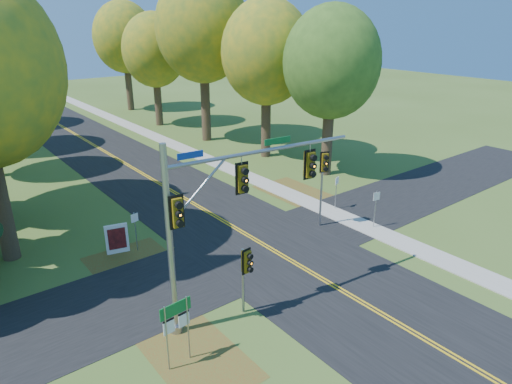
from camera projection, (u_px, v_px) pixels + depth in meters
ground at (292, 261)px, 23.37m from camera, size 160.00×160.00×0.00m
road_main at (292, 261)px, 23.36m from camera, size 8.00×160.00×0.02m
road_cross at (267, 247)px, 24.83m from camera, size 60.00×6.00×0.02m
centerline_left at (290, 262)px, 23.30m from camera, size 0.10×160.00×0.01m
centerline_right at (293, 260)px, 23.42m from camera, size 0.10×160.00×0.01m
sidewalk_east at (370, 229)px, 26.92m from camera, size 1.60×160.00×0.06m
leaf_patch_w_near at (140, 270)px, 22.56m from camera, size 4.00×6.00×0.00m
leaf_patch_e at (306, 197)px, 31.68m from camera, size 3.50×8.00×0.00m
leaf_patch_w_far at (196, 356)px, 16.85m from camera, size 3.00×5.00×0.00m
tree_e_a at (332, 63)px, 33.39m from camera, size 7.20×7.20×12.73m
tree_e_b at (267, 53)px, 37.91m from camera, size 7.60×7.60×13.33m
tree_e_c at (203, 29)px, 42.60m from camera, size 8.80×8.80×15.79m
tree_e_d at (154, 50)px, 49.86m from camera, size 7.00×7.00×12.32m
tree_e_e at (124, 38)px, 58.08m from camera, size 7.80×7.80×13.74m
traffic_mast at (220, 206)px, 17.41m from camera, size 8.49×1.26×7.73m
east_signal_pole at (324, 171)px, 25.93m from camera, size 0.50×0.62×4.67m
ped_signal_pole at (246, 266)px, 18.45m from camera, size 0.49×0.56×3.08m
route_sign_cluster at (176, 320)px, 15.85m from camera, size 1.24×0.15×2.65m
info_kiosk at (117, 239)px, 23.97m from camera, size 1.18×0.45×1.62m
reg_sign_e_north at (336, 187)px, 29.18m from camera, size 0.42×0.16×2.26m
reg_sign_e_south at (376, 203)px, 26.54m from camera, size 0.44×0.13×2.33m
reg_sign_w at (135, 225)px, 23.93m from camera, size 0.42×0.11×2.22m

